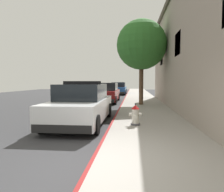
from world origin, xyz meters
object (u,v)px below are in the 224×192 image
police_cruiser (82,105)px  parked_car_silver_ahead (106,93)px  fire_hydrant (135,115)px  parked_car_dark_far (119,89)px  street_tree (142,45)px

police_cruiser → parked_car_silver_ahead: 8.72m
police_cruiser → fire_hydrant: bearing=-22.0°
parked_car_silver_ahead → parked_car_dark_far: size_ratio=1.00×
parked_car_silver_ahead → police_cruiser: bearing=-89.0°
parked_car_silver_ahead → fire_hydrant: size_ratio=6.37×
police_cruiser → fire_hydrant: police_cruiser is taller
police_cruiser → parked_car_dark_far: police_cruiser is taller
parked_car_silver_ahead → fire_hydrant: 9.83m
parked_car_silver_ahead → street_tree: 5.15m
police_cruiser → street_tree: size_ratio=0.88×
parked_car_silver_ahead → parked_car_dark_far: (0.28, 10.29, 0.00)m
parked_car_silver_ahead → parked_car_dark_far: same height
police_cruiser → parked_car_dark_far: (0.13, 19.02, -0.00)m
police_cruiser → fire_hydrant: size_ratio=6.37×
street_tree → parked_car_dark_far: bearing=100.3°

